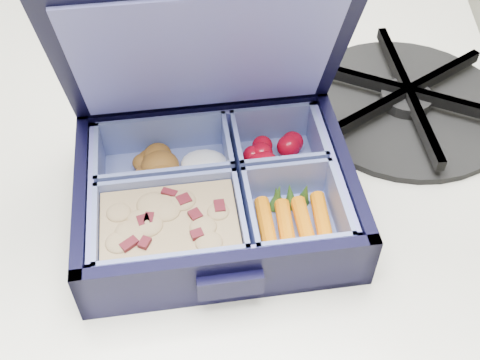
# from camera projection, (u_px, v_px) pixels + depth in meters

# --- Properties ---
(stove) EXTENTS (0.56, 0.56, 0.84)m
(stove) POSITION_uv_depth(u_px,v_px,m) (225.00, 329.00, 0.88)
(stove) COLOR silver
(stove) RESTS_ON floor
(bento_box) EXTENTS (0.24, 0.21, 0.05)m
(bento_box) POSITION_uv_depth(u_px,v_px,m) (216.00, 194.00, 0.47)
(bento_box) COLOR black
(bento_box) RESTS_ON stove
(burner_grate) EXTENTS (0.26, 0.26, 0.03)m
(burner_grate) POSITION_uv_depth(u_px,v_px,m) (407.00, 97.00, 0.57)
(burner_grate) COLOR black
(burner_grate) RESTS_ON stove
(burner_grate_rear) EXTENTS (0.19, 0.19, 0.02)m
(burner_grate_rear) POSITION_uv_depth(u_px,v_px,m) (102.00, 1.00, 0.69)
(burner_grate_rear) COLOR black
(burner_grate_rear) RESTS_ON stove
(fork) EXTENTS (0.16, 0.16, 0.01)m
(fork) POSITION_uv_depth(u_px,v_px,m) (337.00, 123.00, 0.56)
(fork) COLOR #B4B1C3
(fork) RESTS_ON stove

